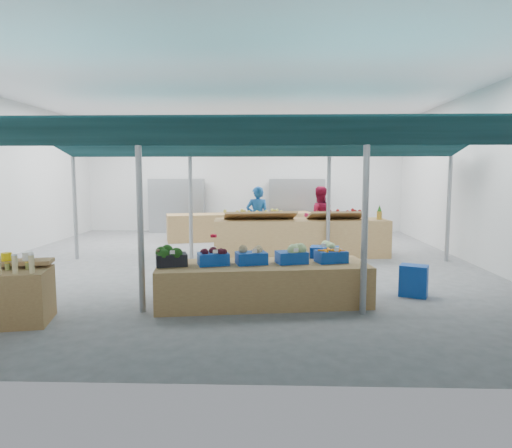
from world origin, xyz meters
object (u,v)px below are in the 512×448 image
(vendor_left, at_px, (257,218))
(crate_stack, at_px, (414,281))
(fruit_counter, at_px, (301,238))
(veg_counter, at_px, (263,284))
(vendor_right, at_px, (319,218))

(vendor_left, bearing_deg, crate_stack, 115.96)
(fruit_counter, xyz_separation_m, crate_stack, (1.77, -4.05, -0.21))
(crate_stack, xyz_separation_m, vendor_left, (-2.97, 5.15, 0.64))
(veg_counter, xyz_separation_m, vendor_left, (-0.26, 5.70, 0.58))
(vendor_left, xyz_separation_m, vendor_right, (1.80, 0.00, 0.00))
(fruit_counter, relative_size, vendor_right, 2.50)
(veg_counter, bearing_deg, vendor_right, 66.77)
(veg_counter, relative_size, fruit_counter, 0.77)
(vendor_left, bearing_deg, vendor_right, 176.02)
(crate_stack, height_order, vendor_right, vendor_right)
(crate_stack, bearing_deg, fruit_counter, 113.57)
(crate_stack, relative_size, vendor_right, 0.31)
(fruit_counter, distance_m, vendor_right, 1.32)
(fruit_counter, bearing_deg, crate_stack, -70.41)
(crate_stack, height_order, vendor_left, vendor_left)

